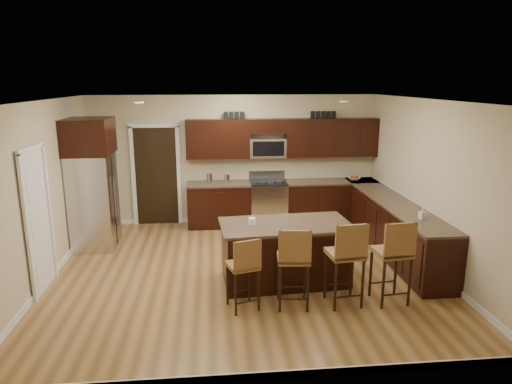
{
  "coord_description": "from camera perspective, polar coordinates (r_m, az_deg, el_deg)",
  "views": [
    {
      "loc": [
        -0.48,
        -6.78,
        2.98
      ],
      "look_at": [
        0.22,
        0.4,
        1.22
      ],
      "focal_mm": 32.0,
      "sensor_mm": 36.0,
      "label": 1
    }
  ],
  "objects": [
    {
      "name": "floor",
      "position": [
        7.43,
        -1.42,
        -9.93
      ],
      "size": [
        6.0,
        6.0,
        0.0
      ],
      "primitive_type": "plane",
      "color": "olive",
      "rests_on": "ground"
    },
    {
      "name": "ceiling",
      "position": [
        6.81,
        -1.56,
        11.37
      ],
      "size": [
        6.0,
        6.0,
        0.0
      ],
      "primitive_type": "plane",
      "rotation": [
        3.14,
        0.0,
        0.0
      ],
      "color": "silver",
      "rests_on": "wall_back"
    },
    {
      "name": "wall_back",
      "position": [
        9.68,
        -2.67,
        4.04
      ],
      "size": [
        6.0,
        0.0,
        6.0
      ],
      "primitive_type": "plane",
      "rotation": [
        1.57,
        0.0,
        0.0
      ],
      "color": "#C3B58D",
      "rests_on": "floor"
    },
    {
      "name": "wall_left",
      "position": [
        7.42,
        -25.28,
        -0.3
      ],
      "size": [
        0.0,
        5.5,
        5.5
      ],
      "primitive_type": "plane",
      "rotation": [
        1.57,
        0.0,
        1.57
      ],
      "color": "#C3B58D",
      "rests_on": "floor"
    },
    {
      "name": "wall_right",
      "position": [
        7.8,
        21.07,
        0.74
      ],
      "size": [
        0.0,
        5.5,
        5.5
      ],
      "primitive_type": "plane",
      "rotation": [
        1.57,
        0.0,
        -1.57
      ],
      "color": "#C3B58D",
      "rests_on": "floor"
    },
    {
      "name": "base_cabinets",
      "position": [
        8.93,
        10.13,
        -2.86
      ],
      "size": [
        4.02,
        3.96,
        0.92
      ],
      "color": "black",
      "rests_on": "floor"
    },
    {
      "name": "upper_cabinets",
      "position": [
        9.56,
        3.65,
        6.87
      ],
      "size": [
        4.0,
        0.33,
        0.8
      ],
      "color": "black",
      "rests_on": "wall_back"
    },
    {
      "name": "range",
      "position": [
        9.64,
        1.52,
        -1.34
      ],
      "size": [
        0.76,
        0.64,
        1.11
      ],
      "color": "silver",
      "rests_on": "floor"
    },
    {
      "name": "microwave",
      "position": [
        9.56,
        1.45,
        5.56
      ],
      "size": [
        0.76,
        0.31,
        0.4
      ],
      "primitive_type": "cube",
      "color": "silver",
      "rests_on": "upper_cabinets"
    },
    {
      "name": "doorway",
      "position": [
        9.79,
        -12.35,
        1.93
      ],
      "size": [
        0.85,
        0.03,
        2.06
      ],
      "primitive_type": "cube",
      "color": "black",
      "rests_on": "floor"
    },
    {
      "name": "pantry_door",
      "position": [
        7.22,
        -25.64,
        -3.42
      ],
      "size": [
        0.03,
        0.8,
        2.04
      ],
      "primitive_type": "cube",
      "color": "white",
      "rests_on": "floor"
    },
    {
      "name": "letter_decor",
      "position": [
        9.49,
        2.82,
        9.59
      ],
      "size": [
        2.2,
        0.03,
        0.15
      ],
      "primitive_type": null,
      "color": "black",
      "rests_on": "upper_cabinets"
    },
    {
      "name": "island",
      "position": [
        6.95,
        3.67,
        -7.8
      ],
      "size": [
        1.99,
        1.14,
        0.92
      ],
      "rotation": [
        0.0,
        0.0,
        0.07
      ],
      "color": "black",
      "rests_on": "floor"
    },
    {
      "name": "stool_left",
      "position": [
        6.03,
        -1.46,
        -9.18
      ],
      "size": [
        0.47,
        0.47,
        1.01
      ],
      "rotation": [
        0.0,
        0.0,
        0.3
      ],
      "color": "olive",
      "rests_on": "floor"
    },
    {
      "name": "stool_mid",
      "position": [
        6.07,
        4.75,
        -8.28
      ],
      "size": [
        0.46,
        0.46,
        1.14
      ],
      "rotation": [
        0.0,
        0.0,
        -0.1
      ],
      "color": "olive",
      "rests_on": "floor"
    },
    {
      "name": "stool_right",
      "position": [
        6.22,
        11.31,
        -7.62
      ],
      "size": [
        0.49,
        0.49,
        1.19
      ],
      "rotation": [
        0.0,
        0.0,
        0.1
      ],
      "color": "olive",
      "rests_on": "floor"
    },
    {
      "name": "refrigerator",
      "position": [
        8.66,
        -19.77,
        1.12
      ],
      "size": [
        0.79,
        0.92,
        2.35
      ],
      "color": "silver",
      "rests_on": "floor"
    },
    {
      "name": "floor_mat",
      "position": [
        9.41,
        6.18,
        -4.75
      ],
      "size": [
        0.93,
        0.7,
        0.01
      ],
      "primitive_type": "cube",
      "rotation": [
        0.0,
        0.0,
        0.17
      ],
      "color": "brown",
      "rests_on": "floor"
    },
    {
      "name": "fruit_bowl",
      "position": [
        9.92,
        12.18,
        1.64
      ],
      "size": [
        0.33,
        0.33,
        0.07
      ],
      "primitive_type": "imported",
      "rotation": [
        0.0,
        0.0,
        -0.28
      ],
      "color": "silver",
      "rests_on": "base_cabinets"
    },
    {
      "name": "soap_bottle",
      "position": [
        7.42,
        20.06,
        -2.53
      ],
      "size": [
        0.11,
        0.11,
        0.18
      ],
      "primitive_type": "imported",
      "rotation": [
        0.0,
        0.0,
        0.4
      ],
      "color": "#B2B2B2",
      "rests_on": "base_cabinets"
    },
    {
      "name": "canister_tall",
      "position": [
        9.44,
        -5.83,
        1.71
      ],
      "size": [
        0.12,
        0.12,
        0.21
      ],
      "primitive_type": "cylinder",
      "color": "silver",
      "rests_on": "base_cabinets"
    },
    {
      "name": "canister_short",
      "position": [
        9.45,
        -3.66,
        1.67
      ],
      "size": [
        0.11,
        0.11,
        0.18
      ],
      "primitive_type": "cylinder",
      "color": "silver",
      "rests_on": "base_cabinets"
    },
    {
      "name": "island_jar",
      "position": [
        6.71,
        -0.49,
        -3.69
      ],
      "size": [
        0.1,
        0.1,
        0.1
      ],
      "primitive_type": "cylinder",
      "color": "white",
      "rests_on": "island"
    },
    {
      "name": "stool_extra",
      "position": [
        6.43,
        16.9,
        -7.23
      ],
      "size": [
        0.49,
        0.49,
        1.19
      ],
      "rotation": [
        0.0,
        0.0,
        0.1
      ],
      "color": "olive",
      "rests_on": "floor"
    }
  ]
}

